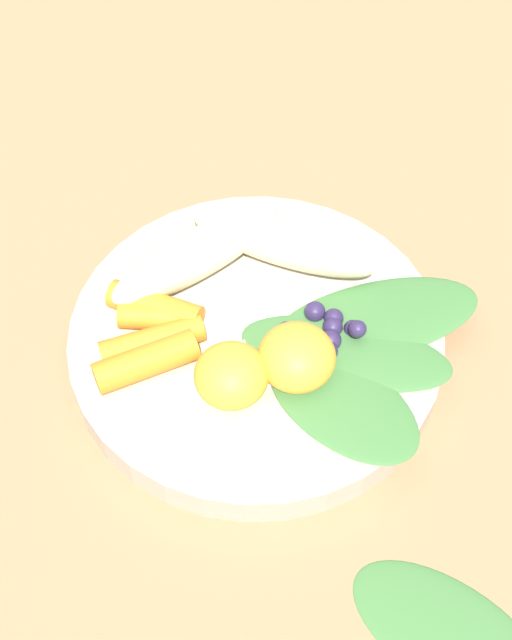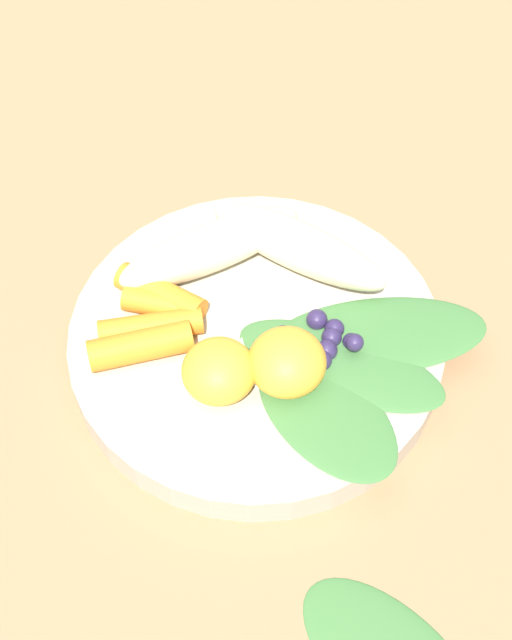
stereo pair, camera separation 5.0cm
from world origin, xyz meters
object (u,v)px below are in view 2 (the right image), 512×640
object	(u,v)px
banana_peeled_left	(211,247)
banana_peeled_right	(298,246)
bowl	(256,340)
orange_segment_near	(287,362)

from	to	relation	value
banana_peeled_left	banana_peeled_right	distance (m)	0.06
bowl	banana_peeled_right	xyz separation A→B (m)	(0.06, -0.01, 0.03)
bowl	banana_peeled_right	bearing A→B (deg)	-12.92
banana_peeled_right	orange_segment_near	distance (m)	0.09
bowl	banana_peeled_right	world-z (taller)	banana_peeled_right
banana_peeled_left	bowl	bearing A→B (deg)	90.30
orange_segment_near	bowl	bearing A→B (deg)	39.45
banana_peeled_left	banana_peeled_right	bearing A→B (deg)	153.67
bowl	banana_peeled_right	distance (m)	0.07
bowl	banana_peeled_right	size ratio (longest dim) A/B	1.83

